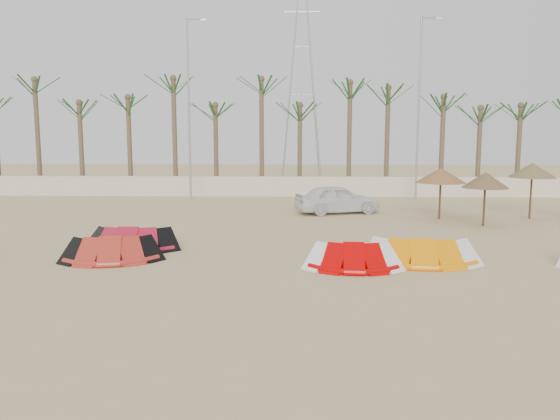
{
  "coord_description": "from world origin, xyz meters",
  "views": [
    {
      "loc": [
        0.57,
        -13.78,
        4.06
      ],
      "look_at": [
        0.0,
        6.0,
        1.3
      ],
      "focal_mm": 35.0,
      "sensor_mm": 36.0,
      "label": 1
    }
  ],
  "objects_px": {
    "kite_red_mid": "(114,247)",
    "parasol_right": "(532,170)",
    "kite_orange": "(419,249)",
    "car": "(337,199)",
    "parasol_mid": "(485,180)",
    "kite_red_left": "(133,237)",
    "parasol_left": "(441,175)",
    "kite_red_right": "(352,254)"
  },
  "relations": [
    {
      "from": "kite_red_left",
      "to": "kite_orange",
      "type": "relative_size",
      "value": 0.91
    },
    {
      "from": "kite_red_mid",
      "to": "parasol_left",
      "type": "height_order",
      "value": "parasol_left"
    },
    {
      "from": "kite_orange",
      "to": "car",
      "type": "bearing_deg",
      "value": 99.5
    },
    {
      "from": "kite_red_mid",
      "to": "parasol_right",
      "type": "xyz_separation_m",
      "value": [
        17.2,
        9.21,
        1.92
      ]
    },
    {
      "from": "kite_red_mid",
      "to": "car",
      "type": "height_order",
      "value": "car"
    },
    {
      "from": "parasol_right",
      "to": "car",
      "type": "height_order",
      "value": "parasol_right"
    },
    {
      "from": "kite_red_right",
      "to": "parasol_left",
      "type": "xyz_separation_m",
      "value": [
        5.19,
        9.82,
        1.69
      ]
    },
    {
      "from": "kite_red_mid",
      "to": "parasol_right",
      "type": "height_order",
      "value": "parasol_right"
    },
    {
      "from": "kite_red_left",
      "to": "parasol_mid",
      "type": "bearing_deg",
      "value": 20.16
    },
    {
      "from": "kite_orange",
      "to": "kite_red_right",
      "type": "bearing_deg",
      "value": -160.23
    },
    {
      "from": "kite_red_mid",
      "to": "parasol_mid",
      "type": "xyz_separation_m",
      "value": [
        14.24,
        7.0,
        1.63
      ]
    },
    {
      "from": "kite_red_left",
      "to": "kite_red_right",
      "type": "bearing_deg",
      "value": -19.1
    },
    {
      "from": "kite_red_left",
      "to": "parasol_left",
      "type": "distance_m",
      "value": 14.73
    },
    {
      "from": "kite_red_left",
      "to": "kite_red_right",
      "type": "height_order",
      "value": "same"
    },
    {
      "from": "kite_orange",
      "to": "parasol_right",
      "type": "relative_size",
      "value": 1.35
    },
    {
      "from": "car",
      "to": "kite_red_right",
      "type": "bearing_deg",
      "value": 160.65
    },
    {
      "from": "kite_orange",
      "to": "car",
      "type": "xyz_separation_m",
      "value": [
        -1.8,
        10.78,
        0.32
      ]
    },
    {
      "from": "parasol_mid",
      "to": "car",
      "type": "distance_m",
      "value": 7.38
    },
    {
      "from": "kite_red_right",
      "to": "car",
      "type": "relative_size",
      "value": 0.68
    },
    {
      "from": "kite_red_mid",
      "to": "kite_red_right",
      "type": "distance_m",
      "value": 7.66
    },
    {
      "from": "kite_orange",
      "to": "parasol_right",
      "type": "bearing_deg",
      "value": 51.39
    },
    {
      "from": "kite_red_left",
      "to": "kite_red_right",
      "type": "distance_m",
      "value": 7.99
    },
    {
      "from": "kite_red_left",
      "to": "parasol_right",
      "type": "height_order",
      "value": "parasol_right"
    },
    {
      "from": "car",
      "to": "kite_red_mid",
      "type": "bearing_deg",
      "value": 125.96
    },
    {
      "from": "parasol_mid",
      "to": "parasol_right",
      "type": "xyz_separation_m",
      "value": [
        2.96,
        2.21,
        0.29
      ]
    },
    {
      "from": "kite_red_right",
      "to": "parasol_left",
      "type": "distance_m",
      "value": 11.24
    },
    {
      "from": "kite_red_right",
      "to": "car",
      "type": "bearing_deg",
      "value": 87.99
    },
    {
      "from": "kite_red_mid",
      "to": "kite_orange",
      "type": "bearing_deg",
      "value": -0.1
    },
    {
      "from": "kite_red_right",
      "to": "parasol_left",
      "type": "height_order",
      "value": "parasol_left"
    },
    {
      "from": "kite_red_left",
      "to": "parasol_mid",
      "type": "distance_m",
      "value": 15.18
    },
    {
      "from": "kite_red_mid",
      "to": "kite_red_right",
      "type": "bearing_deg",
      "value": -6.08
    },
    {
      "from": "kite_red_left",
      "to": "kite_red_mid",
      "type": "height_order",
      "value": "same"
    },
    {
      "from": "kite_red_mid",
      "to": "parasol_right",
      "type": "relative_size",
      "value": 1.24
    },
    {
      "from": "kite_red_mid",
      "to": "kite_red_right",
      "type": "xyz_separation_m",
      "value": [
        7.62,
        -0.81,
        -0.0
      ]
    },
    {
      "from": "parasol_left",
      "to": "parasol_right",
      "type": "bearing_deg",
      "value": 2.62
    },
    {
      "from": "kite_red_left",
      "to": "parasol_right",
      "type": "distance_m",
      "value": 18.76
    },
    {
      "from": "kite_red_left",
      "to": "parasol_mid",
      "type": "relative_size",
      "value": 1.38
    },
    {
      "from": "kite_red_right",
      "to": "parasol_mid",
      "type": "relative_size",
      "value": 1.23
    },
    {
      "from": "kite_red_right",
      "to": "parasol_right",
      "type": "height_order",
      "value": "parasol_right"
    },
    {
      "from": "kite_red_left",
      "to": "parasol_mid",
      "type": "xyz_separation_m",
      "value": [
        14.17,
        5.2,
        1.63
      ]
    },
    {
      "from": "kite_red_mid",
      "to": "parasol_right",
      "type": "distance_m",
      "value": 19.6
    },
    {
      "from": "parasol_mid",
      "to": "car",
      "type": "xyz_separation_m",
      "value": [
        -6.22,
        3.76,
        -1.31
      ]
    }
  ]
}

